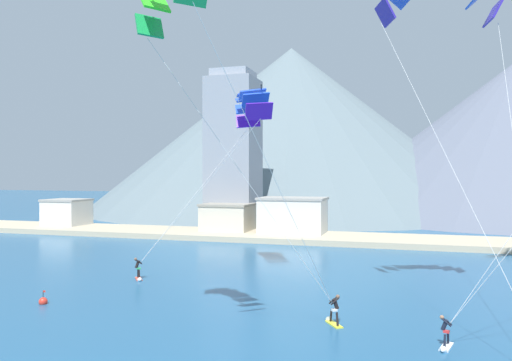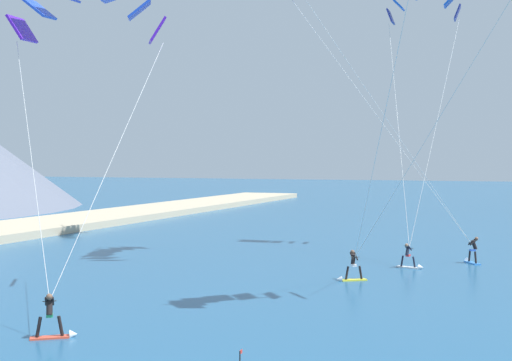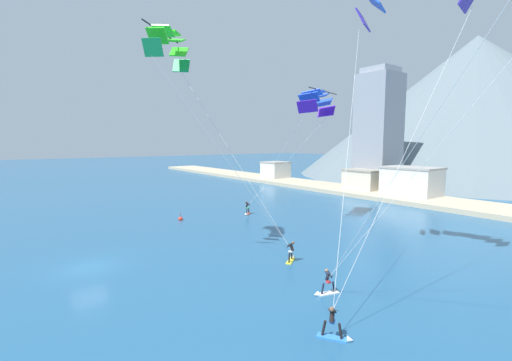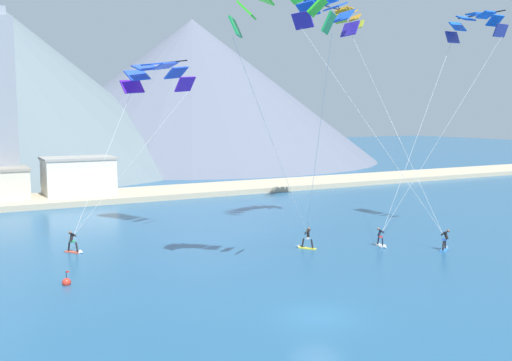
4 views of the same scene
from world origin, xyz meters
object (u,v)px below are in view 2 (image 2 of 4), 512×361
kitesurfer_near_lead (350,271)px  parafoil_kite_far_left (424,4)px  kitesurfer_near_trail (55,323)px  parafoil_kite_near_trail (89,9)px  kitesurfer_mid_center (472,254)px  kitesurfer_far_left (411,261)px

kitesurfer_near_lead → parafoil_kite_far_left: 24.60m
parafoil_kite_far_left → kitesurfer_near_trail: bearing=165.1°
kitesurfer_near_trail → parafoil_kite_far_left: parafoil_kite_far_left is taller
kitesurfer_near_lead → parafoil_kite_near_trail: parafoil_kite_near_trail is taller
parafoil_kite_far_left → kitesurfer_mid_center: bearing=-149.6°
kitesurfer_mid_center → parafoil_kite_far_left: parafoil_kite_far_left is taller
parafoil_kite_near_trail → parafoil_kite_far_left: parafoil_kite_far_left is taller
kitesurfer_near_lead → kitesurfer_near_trail: kitesurfer_near_trail is taller
kitesurfer_near_lead → kitesurfer_far_left: kitesurfer_near_lead is taller
kitesurfer_near_lead → parafoil_kite_far_left: bearing=-5.3°
kitesurfer_near_lead → kitesurfer_far_left: 6.27m
parafoil_kite_far_left → kitesurfer_near_lead: bearing=174.7°
parafoil_kite_near_trail → kitesurfer_near_lead: bearing=-53.5°
kitesurfer_far_left → kitesurfer_near_trail: bearing=156.4°
kitesurfer_near_trail → kitesurfer_mid_center: 29.14m
kitesurfer_mid_center → parafoil_kite_far_left: size_ratio=0.10×
kitesurfer_near_trail → parafoil_kite_far_left: bearing=-14.9°
kitesurfer_near_lead → kitesurfer_far_left: bearing=-23.1°
kitesurfer_near_lead → parafoil_kite_near_trail: size_ratio=0.13×
kitesurfer_near_trail → kitesurfer_far_left: 24.39m
kitesurfer_mid_center → kitesurfer_near_lead: bearing=148.7°
kitesurfer_near_trail → parafoil_kite_far_left: size_ratio=0.10×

